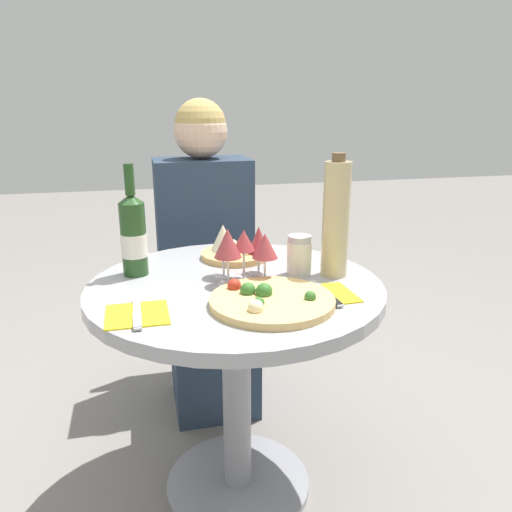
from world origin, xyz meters
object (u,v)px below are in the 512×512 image
object	(u,v)px
seated_diner	(208,268)
tall_carafe	(336,219)
wine_bottle	(133,235)
pizza_large	(270,300)
chair_behind_diner	(205,286)
dining_table	(236,334)

from	to	relation	value
seated_diner	tall_carafe	xyz separation A→B (m)	(0.30, -0.60, 0.32)
seated_diner	wine_bottle	size ratio (longest dim) A/B	3.69
pizza_large	tall_carafe	world-z (taller)	tall_carafe
chair_behind_diner	tall_carafe	bearing A→B (deg)	111.93
dining_table	pizza_large	distance (m)	0.25
wine_bottle	tall_carafe	world-z (taller)	tall_carafe
chair_behind_diner	wine_bottle	size ratio (longest dim) A/B	2.59
chair_behind_diner	seated_diner	world-z (taller)	seated_diner
pizza_large	wine_bottle	bearing A→B (deg)	135.83
dining_table	seated_diner	size ratio (longest dim) A/B	0.69
pizza_large	wine_bottle	size ratio (longest dim) A/B	0.97
tall_carafe	dining_table	bearing A→B (deg)	179.67
wine_bottle	chair_behind_diner	bearing A→B (deg)	64.76
pizza_large	wine_bottle	world-z (taller)	wine_bottle
dining_table	chair_behind_diner	xyz separation A→B (m)	(0.00, 0.73, -0.12)
chair_behind_diner	seated_diner	size ratio (longest dim) A/B	0.70
chair_behind_diner	seated_diner	bearing A→B (deg)	90.00
dining_table	chair_behind_diner	distance (m)	0.74
chair_behind_diner	pizza_large	bearing A→B (deg)	93.30
dining_table	tall_carafe	xyz separation A→B (m)	(0.30, -0.00, 0.33)
dining_table	tall_carafe	distance (m)	0.45
dining_table	wine_bottle	size ratio (longest dim) A/B	2.56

